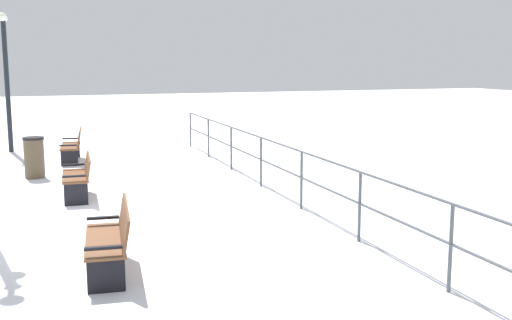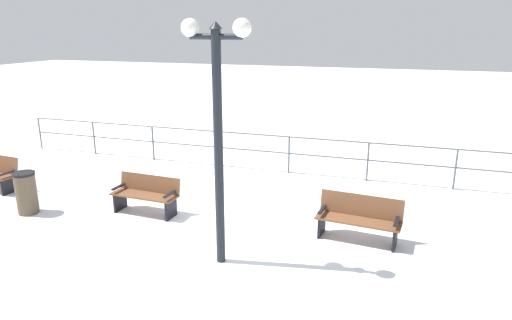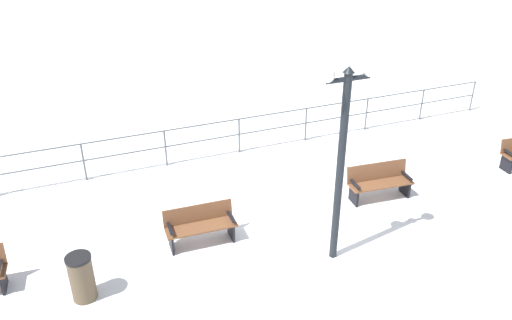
{
  "view_description": "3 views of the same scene",
  "coord_description": "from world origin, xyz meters",
  "views": [
    {
      "loc": [
        0.65,
        10.39,
        2.78
      ],
      "look_at": [
        -2.96,
        0.11,
        1.0
      ],
      "focal_mm": 43.31,
      "sensor_mm": 36.0,
      "label": 1
    },
    {
      "loc": [
        8.41,
        3.03,
        4.12
      ],
      "look_at": [
        -2.97,
        -0.7,
        0.59
      ],
      "focal_mm": 31.93,
      "sensor_mm": 36.0,
      "label": 2
    },
    {
      "loc": [
        8.92,
        -4.72,
        6.84
      ],
      "look_at": [
        -1.66,
        -0.38,
        0.89
      ],
      "focal_mm": 35.4,
      "sensor_mm": 36.0,
      "label": 3
    }
  ],
  "objects": [
    {
      "name": "ground_plane",
      "position": [
        0.0,
        0.0,
        0.0
      ],
      "size": [
        80.0,
        80.0,
        0.0
      ],
      "primitive_type": "plane",
      "color": "white",
      "rests_on": "ground"
    },
    {
      "name": "trash_bin",
      "position": [
        0.83,
        -4.95,
        0.49
      ],
      "size": [
        0.48,
        0.48,
        0.98
      ],
      "color": "brown",
      "rests_on": "ground"
    },
    {
      "name": "bench_third",
      "position": [
        -0.15,
        2.38,
        0.46
      ],
      "size": [
        0.71,
        1.7,
        0.89
      ],
      "rotation": [
        0.0,
        0.0,
        -0.09
      ],
      "color": "brown",
      "rests_on": "ground"
    },
    {
      "name": "bench_second",
      "position": [
        -0.03,
        -2.37,
        0.45
      ],
      "size": [
        0.62,
        1.58,
        0.85
      ],
      "rotation": [
        0.0,
        0.0,
        -0.05
      ],
      "color": "brown",
      "rests_on": "ground"
    },
    {
      "name": "waterfront_railing",
      "position": [
        -3.9,
        0.0,
        0.75
      ],
      "size": [
        0.05,
        17.87,
        1.11
      ],
      "color": "#4C5156",
      "rests_on": "ground"
    },
    {
      "name": "lamppost_middle",
      "position": [
        1.52,
        0.1,
        2.86
      ],
      "size": [
        0.3,
        1.19,
        4.25
      ],
      "color": "black",
      "rests_on": "ground"
    }
  ]
}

